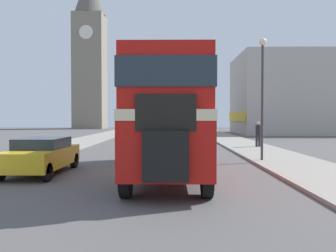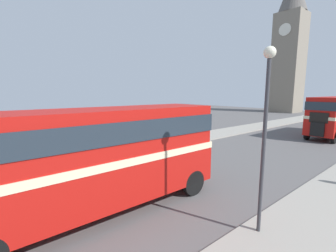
% 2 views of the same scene
% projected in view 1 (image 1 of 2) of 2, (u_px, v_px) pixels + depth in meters
% --- Properties ---
extents(ground_plane, '(120.00, 120.00, 0.00)m').
position_uv_depth(ground_plane, '(142.00, 172.00, 13.07)').
color(ground_plane, '#565454').
extents(sidewalk_right, '(3.50, 120.00, 0.12)m').
position_uv_depth(sidewalk_right, '(312.00, 170.00, 12.99)').
color(sidewalk_right, gray).
rests_on(sidewalk_right, ground_plane).
extents(double_decker_bus, '(2.48, 9.64, 4.04)m').
position_uv_depth(double_decker_bus, '(168.00, 111.00, 12.52)').
color(double_decker_bus, '#B2140F').
rests_on(double_decker_bus, ground_plane).
extents(bus_distant, '(2.54, 9.76, 4.18)m').
position_uv_depth(bus_distant, '(178.00, 115.00, 37.49)').
color(bus_distant, '#B2140F').
rests_on(bus_distant, ground_plane).
extents(car_parked_near, '(1.81, 4.01, 1.37)m').
position_uv_depth(car_parked_near, '(42.00, 155.00, 12.61)').
color(car_parked_near, gold).
rests_on(car_parked_near, ground_plane).
extents(pedestrian_walking, '(0.35, 0.35, 1.75)m').
position_uv_depth(pedestrian_walking, '(258.00, 133.00, 22.99)').
color(pedestrian_walking, '#282833').
rests_on(pedestrian_walking, sidewalk_right).
extents(street_lamp, '(0.36, 0.36, 5.86)m').
position_uv_depth(street_lamp, '(262.00, 80.00, 15.70)').
color(street_lamp, '#38383D').
rests_on(street_lamp, sidewalk_right).
extents(church_tower, '(6.09, 6.09, 31.75)m').
position_uv_depth(church_tower, '(90.00, 47.00, 64.70)').
color(church_tower, gray).
rests_on(church_tower, ground_plane).
extents(shop_building_block, '(21.00, 11.50, 10.55)m').
position_uv_depth(shop_building_block, '(314.00, 95.00, 44.38)').
color(shop_building_block, '#B2ADA3').
rests_on(shop_building_block, ground_plane).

